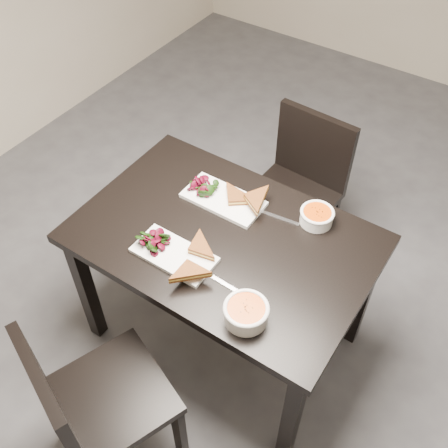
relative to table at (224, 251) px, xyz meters
name	(u,v)px	position (x,y,z in m)	size (l,w,h in m)	color
ground	(336,318)	(0.44, 0.40, -0.65)	(5.00, 5.00, 0.00)	#47474C
table	(224,251)	(0.00, 0.00, 0.00)	(1.20, 0.80, 0.75)	black
chair_near	(90,402)	(-0.09, -0.76, -0.17)	(0.54, 0.54, 0.85)	black
chair_far	(299,183)	(-0.01, 0.72, -0.17)	(0.44, 0.44, 0.85)	black
plate_near	(174,255)	(-0.10, -0.20, 0.11)	(0.33, 0.16, 0.02)	white
sandwich_near	(189,254)	(-0.04, -0.18, 0.14)	(0.16, 0.12, 0.05)	brown
salad_near	(153,239)	(-0.20, -0.20, 0.14)	(0.10, 0.09, 0.04)	black
soup_bowl_near	(246,312)	(0.28, -0.28, 0.14)	(0.16, 0.16, 0.07)	white
cutlery_near	(231,288)	(0.17, -0.20, 0.10)	(0.18, 0.02, 0.00)	silver
plate_far	(223,199)	(-0.11, 0.17, 0.11)	(0.35, 0.17, 0.02)	white
sandwich_far	(234,201)	(-0.05, 0.15, 0.14)	(0.17, 0.13, 0.06)	brown
salad_far	(204,185)	(-0.21, 0.17, 0.14)	(0.11, 0.10, 0.05)	black
soup_bowl_far	(317,216)	(0.27, 0.28, 0.13)	(0.14, 0.14, 0.06)	white
cutlery_far	(279,218)	(0.14, 0.21, 0.10)	(0.18, 0.02, 0.00)	silver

